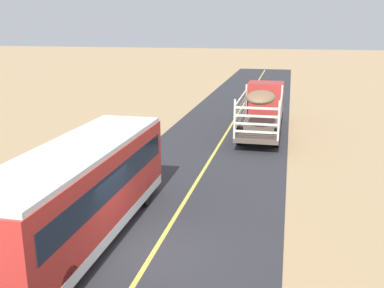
# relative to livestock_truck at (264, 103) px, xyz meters

# --- Properties ---
(ground_plane) EXTENTS (240.00, 240.00, 0.00)m
(ground_plane) POSITION_rel_livestock_truck_xyz_m (-2.24, -18.03, -1.79)
(ground_plane) COLOR tan
(road_surface) EXTENTS (8.00, 120.00, 0.02)m
(road_surface) POSITION_rel_livestock_truck_xyz_m (-2.24, -18.03, -1.78)
(road_surface) COLOR #2D2D33
(road_surface) RESTS_ON ground
(road_centre_line) EXTENTS (0.16, 117.60, 0.00)m
(road_centre_line) POSITION_rel_livestock_truck_xyz_m (-2.24, -18.03, -1.77)
(road_centre_line) COLOR #D8CC4C
(road_centre_line) RESTS_ON road_surface
(livestock_truck) EXTENTS (2.53, 9.70, 3.02)m
(livestock_truck) POSITION_rel_livestock_truck_xyz_m (0.00, 0.00, 0.00)
(livestock_truck) COLOR #B2332D
(livestock_truck) RESTS_ON road_surface
(bus) EXTENTS (2.54, 10.00, 3.21)m
(bus) POSITION_rel_livestock_truck_xyz_m (-4.78, -17.71, -0.04)
(bus) COLOR red
(bus) RESTS_ON road_surface
(car_far) EXTENTS (1.80, 4.40, 1.46)m
(car_far) POSITION_rel_livestock_truck_xyz_m (-0.19, 11.32, -1.10)
(car_far) COLOR silver
(car_far) RESTS_ON road_surface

